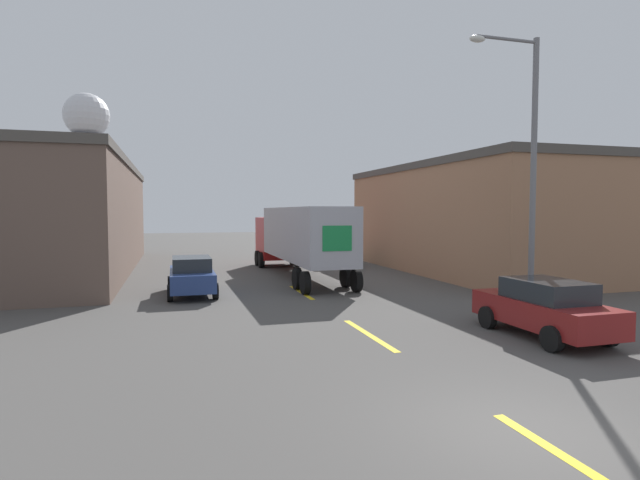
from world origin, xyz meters
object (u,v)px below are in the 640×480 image
semi_truck (297,235)px  parked_car_right_far (331,253)px  street_lamp (527,157)px  water_tower (87,118)px  parked_car_left_far (192,275)px  parked_car_right_near (544,307)px

semi_truck → parked_car_right_far: 6.06m
semi_truck → street_lamp: size_ratio=1.48×
parked_car_right_far → water_tower: size_ratio=0.24×
street_lamp → parked_car_right_far: bearing=95.7°
parked_car_right_far → street_lamp: bearing=-84.3°
parked_car_right_far → parked_car_left_far: (-9.28, -9.58, 0.00)m
semi_truck → parked_car_right_near: bearing=-77.3°
semi_truck → parked_car_right_far: bearing=53.6°
parked_car_right_far → parked_car_left_far: size_ratio=1.00×
parked_car_right_near → street_lamp: size_ratio=0.46×
parked_car_left_far → street_lamp: 13.89m
semi_truck → parked_car_left_far: semi_truck is taller
parked_car_right_near → water_tower: water_tower is taller
semi_truck → parked_car_right_near: 15.43m
parked_car_left_far → street_lamp: street_lamp is taller
water_tower → parked_car_right_near: bearing=-70.1°
parked_car_right_near → water_tower: 59.35m
parked_car_right_near → parked_car_right_far: same height
semi_truck → parked_car_right_far: semi_truck is taller
water_tower → parked_car_right_far: bearing=-60.3°
parked_car_left_far → water_tower: (-10.39, 44.07, 13.95)m
parked_car_right_far → street_lamp: size_ratio=0.46×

